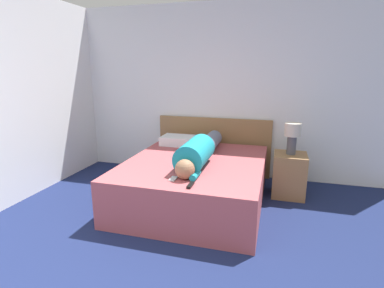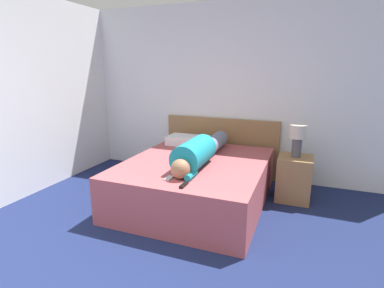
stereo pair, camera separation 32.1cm
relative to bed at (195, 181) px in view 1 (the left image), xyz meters
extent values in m
cube|color=white|center=(-0.03, 1.16, 1.03)|extent=(5.43, 0.06, 2.60)
cube|color=#A84C51|center=(0.00, 0.00, 0.00)|extent=(1.66, 1.96, 0.54)
cube|color=olive|center=(0.00, 1.09, 0.18)|extent=(1.78, 0.04, 0.91)
cube|color=olive|center=(1.15, 0.52, 0.02)|extent=(0.42, 0.43, 0.57)
cylinder|color=#4C4C51|center=(1.15, 0.52, 0.42)|extent=(0.12, 0.12, 0.24)
cylinder|color=beige|center=(1.15, 0.52, 0.63)|extent=(0.20, 0.20, 0.17)
sphere|color=#936B4C|center=(0.06, -0.64, 0.37)|extent=(0.21, 0.21, 0.21)
cylinder|color=teal|center=(0.06, -0.24, 0.43)|extent=(0.33, 0.66, 0.33)
cylinder|color=slate|center=(0.06, 0.48, 0.38)|extent=(0.22, 0.79, 0.22)
cylinder|color=teal|center=(0.16, -0.59, 0.30)|extent=(0.07, 0.22, 0.07)
cube|color=white|center=(-0.41, 0.72, 0.33)|extent=(0.59, 0.35, 0.13)
cube|color=black|center=(0.17, -0.81, 0.28)|extent=(0.04, 0.15, 0.02)
cube|color=#B2B7BC|center=(-0.05, -0.68, 0.28)|extent=(0.06, 0.13, 0.01)
camera|label=1|loc=(0.93, -3.42, 1.38)|focal=28.00mm
camera|label=2|loc=(1.24, -3.32, 1.38)|focal=28.00mm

